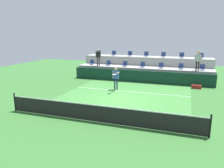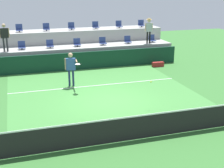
% 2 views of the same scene
% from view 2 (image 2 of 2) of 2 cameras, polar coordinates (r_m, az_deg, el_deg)
% --- Properties ---
extents(ground_plane, '(40.00, 40.00, 0.00)m').
position_cam_2_polar(ground_plane, '(14.77, -0.62, -3.02)').
color(ground_plane, '#336B2D').
extents(court_inner_paint, '(9.00, 10.00, 0.01)m').
position_cam_2_polar(court_inner_paint, '(15.67, -1.67, -1.78)').
color(court_inner_paint, '#3D7F38').
rests_on(court_inner_paint, ground_plane).
extents(court_service_line, '(9.00, 0.06, 0.00)m').
position_cam_2_polar(court_service_line, '(16.96, -2.95, -0.27)').
color(court_service_line, white).
rests_on(court_service_line, ground_plane).
extents(tennis_net, '(10.48, 0.08, 1.07)m').
position_cam_2_polar(tennis_net, '(11.10, 5.37, -7.52)').
color(tennis_net, black).
rests_on(tennis_net, ground_plane).
extents(sponsor_backboard, '(13.00, 0.16, 1.10)m').
position_cam_2_polar(sponsor_backboard, '(20.19, -5.54, 4.18)').
color(sponsor_backboard, '#0F3323').
rests_on(sponsor_backboard, ground_plane).
extents(seating_tier_lower, '(13.00, 1.80, 1.25)m').
position_cam_2_polar(seating_tier_lower, '(21.42, -6.27, 5.14)').
color(seating_tier_lower, '#9E9E99').
rests_on(seating_tier_lower, ground_plane).
extents(seating_tier_upper, '(13.00, 1.80, 2.10)m').
position_cam_2_polar(seating_tier_upper, '(23.07, -7.19, 7.07)').
color(seating_tier_upper, '#9E9E99').
rests_on(seating_tier_upper, ground_plane).
extents(stadium_chair_lower_left, '(0.44, 0.40, 0.52)m').
position_cam_2_polar(stadium_chair_lower_left, '(20.83, -15.90, 6.58)').
color(stadium_chair_lower_left, '#2D2D33').
rests_on(stadium_chair_lower_left, seating_tier_lower).
extents(stadium_chair_lower_mid_left, '(0.44, 0.40, 0.52)m').
position_cam_2_polar(stadium_chair_lower_mid_left, '(20.94, -11.09, 6.97)').
color(stadium_chair_lower_mid_left, '#2D2D33').
rests_on(stadium_chair_lower_mid_left, seating_tier_lower).
extents(stadium_chair_lower_center, '(0.44, 0.40, 0.52)m').
position_cam_2_polar(stadium_chair_lower_center, '(21.20, -6.29, 7.32)').
color(stadium_chair_lower_center, '#2D2D33').
rests_on(stadium_chair_lower_center, seating_tier_lower).
extents(stadium_chair_lower_mid_right, '(0.44, 0.40, 0.52)m').
position_cam_2_polar(stadium_chair_lower_mid_right, '(21.59, -1.67, 7.61)').
color(stadium_chair_lower_mid_right, '#2D2D33').
rests_on(stadium_chair_lower_mid_right, seating_tier_lower).
extents(stadium_chair_lower_right, '(0.44, 0.40, 0.52)m').
position_cam_2_polar(stadium_chair_lower_right, '(22.14, 2.84, 7.84)').
color(stadium_chair_lower_right, '#2D2D33').
rests_on(stadium_chair_lower_right, seating_tier_lower).
extents(stadium_chair_lower_far_right, '(0.44, 0.40, 0.52)m').
position_cam_2_polar(stadium_chair_lower_far_right, '(22.82, 7.18, 8.02)').
color(stadium_chair_lower_far_right, '#2D2D33').
rests_on(stadium_chair_lower_far_right, seating_tier_lower).
extents(stadium_chair_upper_left, '(0.44, 0.40, 0.52)m').
position_cam_2_polar(stadium_chair_upper_left, '(22.47, -16.33, 9.50)').
color(stadium_chair_upper_left, '#2D2D33').
rests_on(stadium_chair_upper_left, seating_tier_upper).
extents(stadium_chair_upper_mid_left, '(0.44, 0.40, 0.52)m').
position_cam_2_polar(stadium_chair_upper_mid_left, '(22.58, -11.71, 9.87)').
color(stadium_chair_upper_mid_left, '#2D2D33').
rests_on(stadium_chair_upper_mid_left, seating_tier_upper).
extents(stadium_chair_upper_center, '(0.44, 0.40, 0.52)m').
position_cam_2_polar(stadium_chair_upper_center, '(22.82, -7.29, 10.17)').
color(stadium_chair_upper_center, '#2D2D33').
rests_on(stadium_chair_upper_center, seating_tier_upper).
extents(stadium_chair_upper_mid_right, '(0.44, 0.40, 0.52)m').
position_cam_2_polar(stadium_chair_upper_mid_right, '(23.18, -2.97, 10.40)').
color(stadium_chair_upper_mid_right, '#2D2D33').
rests_on(stadium_chair_upper_mid_right, seating_tier_upper).
extents(stadium_chair_upper_right, '(0.44, 0.40, 0.52)m').
position_cam_2_polar(stadium_chair_upper_right, '(23.68, 1.26, 10.57)').
color(stadium_chair_upper_right, '#2D2D33').
rests_on(stadium_chair_upper_right, seating_tier_upper).
extents(stadium_chair_upper_far_right, '(0.44, 0.40, 0.52)m').
position_cam_2_polar(stadium_chair_upper_far_right, '(24.30, 5.29, 10.68)').
color(stadium_chair_upper_far_right, '#2D2D33').
rests_on(stadium_chair_upper_far_right, seating_tier_upper).
extents(tennis_player, '(0.64, 1.27, 1.80)m').
position_cam_2_polar(tennis_player, '(16.67, -7.37, 3.25)').
color(tennis_player, navy).
rests_on(tennis_player, ground_plane).
extents(spectator_in_grey, '(0.59, 0.24, 1.68)m').
position_cam_2_polar(spectator_in_grey, '(20.32, -18.73, 8.35)').
color(spectator_in_grey, '#2D2D33').
rests_on(spectator_in_grey, seating_tier_lower).
extents(spectator_with_hat, '(0.58, 0.40, 1.71)m').
position_cam_2_polar(spectator_with_hat, '(22.17, 6.63, 9.92)').
color(spectator_with_hat, black).
rests_on(spectator_with_hat, seating_tier_lower).
extents(tennis_ball, '(0.07, 0.07, 0.07)m').
position_cam_2_polar(tennis_ball, '(13.73, 7.02, 0.39)').
color(tennis_ball, '#CCE033').
extents(equipment_bag, '(0.76, 0.28, 0.30)m').
position_cam_2_polar(equipment_bag, '(21.06, 8.24, 3.52)').
color(equipment_bag, maroon).
rests_on(equipment_bag, ground_plane).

